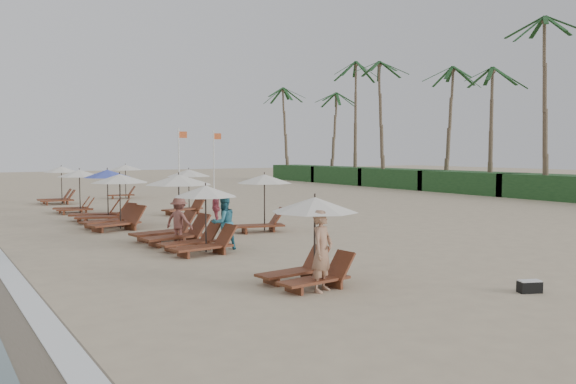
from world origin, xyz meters
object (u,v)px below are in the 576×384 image
lounger_station_2 (171,211)px  beachgoer_mid_a (224,223)px  lounger_station_6 (58,186)px  flag_pole_near (179,161)px  lounger_station_1 (199,221)px  beachgoer_mid_b (179,221)px  inland_station_1 (186,188)px  lounger_station_3 (114,203)px  inland_station_2 (124,176)px  lounger_station_0 (308,240)px  beachgoer_near (322,251)px  duffel_bag (530,286)px  lounger_station_4 (101,199)px  lounger_station_5 (76,190)px  inland_station_0 (262,197)px  beachgoer_far_a (216,207)px

lounger_station_2 → beachgoer_mid_a: (0.86, -2.30, -0.23)m
lounger_station_6 → flag_pole_near: size_ratio=0.53×
lounger_station_1 → flag_pole_near: (6.34, 17.54, 1.53)m
beachgoer_mid_b → inland_station_1: bearing=-56.8°
lounger_station_3 → beachgoer_mid_b: size_ratio=1.75×
inland_station_1 → flag_pole_near: 7.34m
lounger_station_6 → inland_station_2: 5.09m
lounger_station_0 → lounger_station_3: lounger_station_3 is taller
lounger_station_2 → beachgoer_near: bearing=-88.1°
lounger_station_6 → beachgoer_mid_b: (0.47, -18.11, -0.28)m
lounger_station_1 → duffel_bag: bearing=-64.5°
lounger_station_4 → lounger_station_5: lounger_station_4 is taller
inland_station_1 → beachgoer_near: (-3.65, -16.86, -0.41)m
lounger_station_1 → duffel_bag: (4.16, -8.70, -0.85)m
lounger_station_3 → inland_station_1: inland_station_1 is taller
lounger_station_2 → beachgoer_mid_b: 0.55m
lounger_station_4 → inland_station_1: bearing=13.7°
lounger_station_2 → beachgoer_mid_a: 2.47m
lounger_station_0 → beachgoer_mid_b: lounger_station_0 is taller
lounger_station_5 → lounger_station_6: (0.24, 5.97, -0.13)m
lounger_station_2 → inland_station_1: lounger_station_2 is taller
lounger_station_5 → inland_station_1: bearing=-36.4°
lounger_station_0 → inland_station_1: 16.57m
beachgoer_mid_b → duffel_bag: beachgoer_mid_b is taller
inland_station_2 → lounger_station_2: bearing=-102.0°
inland_station_0 → flag_pole_near: flag_pole_near is taller
beachgoer_mid_a → beachgoer_mid_b: bearing=-71.8°
beachgoer_mid_a → flag_pole_near: (5.46, 17.48, 1.65)m
lounger_station_2 → beachgoer_far_a: lounger_station_2 is taller
lounger_station_6 → duffel_bag: bearing=-81.1°
lounger_station_0 → lounger_station_2: (-0.36, 7.84, 0.02)m
lounger_station_2 → lounger_station_6: lounger_station_2 is taller
beachgoer_near → duffel_bag: (3.85, -2.54, -0.77)m
inland_station_1 → beachgoer_mid_b: 9.61m
flag_pole_near → inland_station_0: bearing=-99.0°
lounger_station_2 → flag_pole_near: bearing=67.4°
lounger_station_0 → beachgoer_mid_b: 7.40m
lounger_station_5 → beachgoer_far_a: lounger_station_5 is taller
lounger_station_3 → duffel_bag: (4.86, -15.60, -0.93)m
lounger_station_4 → lounger_station_5: (-0.09, 4.44, 0.19)m
flag_pole_near → lounger_station_1: bearing=-109.9°
lounger_station_4 → lounger_station_6: 10.41m
inland_station_2 → inland_station_0: bearing=-90.5°
beachgoer_mid_a → beachgoer_mid_b: size_ratio=1.09×
lounger_station_4 → beachgoer_far_a: (3.72, -3.99, -0.22)m
beachgoer_mid_b → beachgoer_far_a: beachgoer_mid_b is taller
lounger_station_3 → duffel_bag: bearing=-72.7°
lounger_station_0 → lounger_station_5: size_ratio=0.97×
lounger_station_3 → lounger_station_5: size_ratio=1.14×
lounger_station_6 → inland_station_0: size_ratio=0.88×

